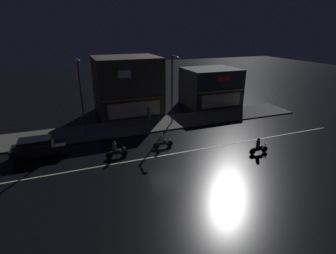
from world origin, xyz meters
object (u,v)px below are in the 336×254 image
Objects in this scene: pedestrian_on_sidewalk at (149,115)px; parked_car_near_kerb at (38,147)px; streetlamp_mid at (81,92)px; traffic_cone at (57,145)px; streetlamp_east at (173,85)px; motorcycle_lead at (259,147)px; motorcycle_opposite_lane at (162,142)px; motorcycle_trailing_far at (116,151)px.

parked_car_near_kerb is at bearing 72.36° from pedestrian_on_sidewalk.
streetlamp_mid is 14.08× the size of traffic_cone.
motorcycle_lead is at bearing -67.54° from streetlamp_east.
motorcycle_opposite_lane is (6.38, -5.49, -4.03)m from streetlamp_mid.
streetlamp_mid is 1.80× the size of parked_car_near_kerb.
streetlamp_east reaches higher than motorcycle_trailing_far.
traffic_cone is at bearing -169.44° from streetlamp_east.
motorcycle_opposite_lane is 3.45× the size of traffic_cone.
parked_car_near_kerb is 7.82× the size of traffic_cone.
motorcycle_lead is (6.59, -11.18, -0.39)m from pedestrian_on_sidewalk.
pedestrian_on_sidewalk is at bearing 19.53° from traffic_cone.
pedestrian_on_sidewalk is 1.01× the size of motorcycle_opposite_lane.
parked_car_near_kerb is 2.26× the size of motorcycle_trailing_far.
motorcycle_lead is (17.98, -6.35, -0.24)m from parked_car_near_kerb.
parked_car_near_kerb is (-13.87, -3.61, -3.74)m from streetlamp_east.
traffic_cone is at bearing -143.20° from streetlamp_mid.
parked_car_near_kerb is 6.68m from motorcycle_trailing_far.
traffic_cone is (1.41, 1.29, -0.59)m from parked_car_near_kerb.
streetlamp_east reaches higher than pedestrian_on_sidewalk.
motorcycle_lead is (13.83, -9.69, -4.03)m from streetlamp_mid.
parked_car_near_kerb is 2.26× the size of motorcycle_lead.
streetlamp_mid is at bearing -178.39° from streetlamp_east.
streetlamp_east is 4.02× the size of motorcycle_trailing_far.
streetlamp_east is 11.49m from motorcycle_lead.
motorcycle_trailing_far is 3.45× the size of traffic_cone.
streetlamp_mid is at bearing 147.81° from motorcycle_opposite_lane.
streetlamp_east is 14.81m from parked_car_near_kerb.
parked_car_near_kerb is at bearing 152.34° from motorcycle_trailing_far.
traffic_cone is at bearing -29.18° from motorcycle_lead.
streetlamp_mid reaches higher than pedestrian_on_sidewalk.
motorcycle_opposite_lane is (-3.33, -5.77, -3.98)m from streetlamp_east.
streetlamp_mid is 17.36m from motorcycle_lead.
motorcycle_lead and motorcycle_opposite_lane have the same top height.
traffic_cone is (-4.75, 3.86, -0.36)m from motorcycle_trailing_far.
streetlamp_east is 13.39m from traffic_cone.
streetlamp_east is 4.52m from pedestrian_on_sidewalk.
motorcycle_lead and motorcycle_trailing_far have the same top height.
parked_car_near_kerb is at bearing -141.20° from streetlamp_mid.
pedestrian_on_sidewalk is 7.05m from motorcycle_opposite_lane.
pedestrian_on_sidewalk reaches higher than traffic_cone.
streetlamp_mid reaches higher than motorcycle_opposite_lane.
pedestrian_on_sidewalk is at bearing 153.84° from streetlamp_east.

